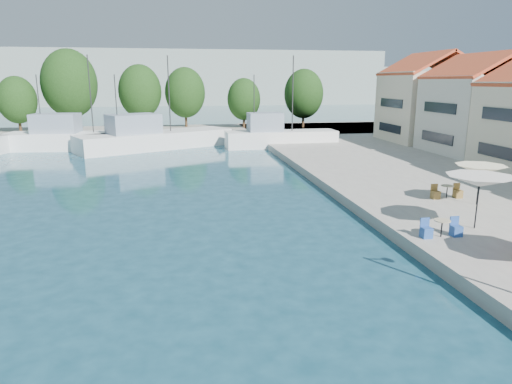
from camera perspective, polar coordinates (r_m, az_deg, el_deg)
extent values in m
cube|color=gray|center=(63.89, -13.87, 7.16)|extent=(90.00, 16.00, 0.60)
cube|color=gray|center=(158.60, -19.94, 13.23)|extent=(180.00, 40.00, 16.00)
cube|color=gray|center=(181.65, 4.20, 13.32)|extent=(140.00, 40.00, 12.00)
cube|color=beige|center=(47.30, 26.12, 8.64)|extent=(8.00, 8.50, 7.00)
pyramid|color=#CB612D|center=(47.25, 26.81, 15.03)|extent=(8.40, 8.80, 1.80)
cube|color=beige|center=(54.84, 20.66, 9.92)|extent=(8.60, 8.50, 7.50)
pyramid|color=#CB612D|center=(54.83, 21.16, 15.70)|extent=(9.00, 8.80, 1.80)
cube|color=white|center=(52.70, -21.15, 5.76)|extent=(15.53, 5.40, 2.20)
cube|color=gray|center=(53.19, -23.72, 7.88)|extent=(4.84, 3.47, 2.00)
cylinder|color=#2D2D2D|center=(51.90, -20.00, 11.42)|extent=(0.12, 0.12, 8.00)
cylinder|color=#2D2D2D|center=(53.59, -25.49, 9.89)|extent=(0.10, 0.10, 6.00)
cube|color=silver|center=(50.93, -12.27, 6.12)|extent=(17.00, 11.51, 2.20)
cube|color=gray|center=(49.73, -15.06, 8.23)|extent=(6.03, 5.29, 2.00)
cylinder|color=#2D2D2D|center=(51.26, -10.82, 11.97)|extent=(0.12, 0.12, 8.00)
cylinder|color=#2D2D2D|center=(49.00, -17.06, 10.37)|extent=(0.10, 0.10, 6.00)
cube|color=white|center=(50.87, 3.17, 6.41)|extent=(12.30, 3.47, 2.20)
cube|color=gray|center=(50.22, 1.15, 8.74)|extent=(3.73, 2.53, 2.00)
cylinder|color=#2D2D2D|center=(50.79, 4.61, 12.15)|extent=(0.12, 0.12, 8.00)
cylinder|color=#2D2D2D|center=(49.84, -0.24, 11.01)|extent=(0.10, 0.10, 6.00)
cylinder|color=#3F2B19|center=(67.77, -27.47, 8.01)|extent=(0.36, 0.36, 3.20)
ellipsoid|color=black|center=(67.63, -27.71, 10.16)|extent=(4.87, 4.87, 6.09)
cylinder|color=#3F2B19|center=(67.93, -21.99, 9.23)|extent=(0.36, 0.36, 4.79)
ellipsoid|color=black|center=(67.80, -22.29, 12.45)|extent=(7.28, 7.28, 9.10)
cylinder|color=#3F2B19|center=(67.97, -14.15, 9.44)|extent=(0.36, 0.36, 3.93)
ellipsoid|color=black|center=(67.83, -14.31, 12.09)|extent=(5.98, 5.98, 7.47)
cylinder|color=#3F2B19|center=(68.09, -8.76, 9.63)|extent=(0.36, 0.36, 3.78)
ellipsoid|color=black|center=(67.95, -8.85, 12.18)|extent=(5.74, 5.74, 7.18)
cylinder|color=#3F2B19|center=(66.16, -1.52, 9.38)|extent=(0.36, 0.36, 3.10)
ellipsoid|color=black|center=(66.02, -1.53, 11.52)|extent=(4.71, 4.71, 5.89)
cylinder|color=#3F2B19|center=(67.07, 5.92, 9.61)|extent=(0.36, 0.36, 3.67)
ellipsoid|color=black|center=(66.93, 5.98, 12.12)|extent=(5.57, 5.57, 6.97)
cylinder|color=black|center=(22.87, 25.93, -1.16)|extent=(0.06, 0.06, 2.47)
cone|color=silver|center=(22.66, 26.19, 1.24)|extent=(3.00, 3.00, 0.50)
cylinder|color=black|center=(27.39, 26.06, 0.80)|extent=(0.06, 0.06, 2.19)
cone|color=#FEF4C5|center=(27.23, 26.25, 2.53)|extent=(2.66, 2.66, 0.50)
cylinder|color=black|center=(21.25, 22.18, -4.27)|extent=(0.06, 0.06, 0.74)
cylinder|color=tan|center=(21.15, 22.27, -3.31)|extent=(0.70, 0.70, 0.04)
cube|color=#274F9C|center=(21.66, 23.73, -4.47)|extent=(0.42, 0.42, 0.46)
cube|color=#274F9C|center=(20.94, 20.51, -4.78)|extent=(0.42, 0.42, 0.46)
cylinder|color=black|center=(28.28, 22.75, -0.01)|extent=(0.06, 0.06, 0.74)
cylinder|color=tan|center=(28.20, 22.82, 0.72)|extent=(0.70, 0.70, 0.04)
cube|color=brown|center=(28.69, 23.91, -0.22)|extent=(0.42, 0.42, 0.46)
cube|color=brown|center=(27.95, 21.51, -0.35)|extent=(0.42, 0.42, 0.46)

